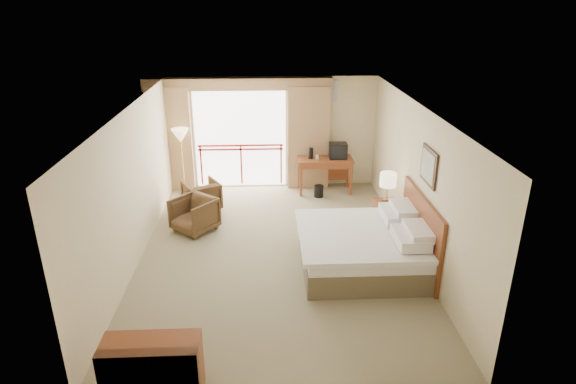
{
  "coord_description": "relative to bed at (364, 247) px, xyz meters",
  "views": [
    {
      "loc": [
        -0.18,
        -7.92,
        4.4
      ],
      "look_at": [
        0.22,
        0.4,
        1.04
      ],
      "focal_mm": 30.0,
      "sensor_mm": 36.0,
      "label": 1
    }
  ],
  "objects": [
    {
      "name": "curtain_left",
      "position": [
        -3.95,
        3.95,
        0.87
      ],
      "size": [
        1.0,
        0.26,
        2.5
      ],
      "primitive_type": "cube",
      "color": "#96704E",
      "rests_on": "wall_back"
    },
    {
      "name": "wastebasket",
      "position": [
        -0.44,
        3.23,
        -0.24
      ],
      "size": [
        0.25,
        0.25,
        0.28
      ],
      "primitive_type": "cylinder",
      "rotation": [
        0.0,
        0.0,
        0.1
      ],
      "color": "black",
      "rests_on": "floor"
    },
    {
      "name": "wall_back",
      "position": [
        -1.5,
        4.1,
        0.97
      ],
      "size": [
        5.0,
        0.0,
        5.0
      ],
      "primitive_type": "plane",
      "rotation": [
        1.57,
        0.0,
        0.0
      ],
      "color": "beige",
      "rests_on": "ground"
    },
    {
      "name": "ceiling",
      "position": [
        -1.5,
        0.6,
        2.32
      ],
      "size": [
        7.0,
        7.0,
        0.0
      ],
      "primitive_type": "plane",
      "rotation": [
        3.14,
        0.0,
        0.0
      ],
      "color": "white",
      "rests_on": "wall_back"
    },
    {
      "name": "table_lamp",
      "position": [
        0.7,
        1.38,
        0.72
      ],
      "size": [
        0.33,
        0.33,
        0.58
      ],
      "rotation": [
        0.0,
        0.0,
        0.28
      ],
      "color": "tan",
      "rests_on": "nightstand"
    },
    {
      "name": "wall_left",
      "position": [
        -4.0,
        0.6,
        0.97
      ],
      "size": [
        0.0,
        7.0,
        7.0
      ],
      "primitive_type": "plane",
      "rotation": [
        1.57,
        0.0,
        1.57
      ],
      "color": "beige",
      "rests_on": "ground"
    },
    {
      "name": "bed",
      "position": [
        0.0,
        0.0,
        0.0
      ],
      "size": [
        2.13,
        2.06,
        0.97
      ],
      "color": "brown",
      "rests_on": "floor"
    },
    {
      "name": "framed_art",
      "position": [
        0.97,
        0.0,
        1.47
      ],
      "size": [
        0.04,
        0.72,
        0.6
      ],
      "color": "black",
      "rests_on": "wall_right"
    },
    {
      "name": "desk",
      "position": [
        -0.26,
        3.63,
        0.28
      ],
      "size": [
        1.3,
        0.63,
        0.85
      ],
      "rotation": [
        0.0,
        0.0,
        0.01
      ],
      "color": "maroon",
      "rests_on": "floor"
    },
    {
      "name": "dresser",
      "position": [
        -3.05,
        -2.82,
        0.0
      ],
      "size": [
        1.13,
        0.48,
        0.75
      ],
      "rotation": [
        0.0,
        0.0,
        -0.07
      ],
      "color": "maroon",
      "rests_on": "floor"
    },
    {
      "name": "balcony_railing",
      "position": [
        -2.3,
        4.06,
        0.44
      ],
      "size": [
        2.09,
        0.03,
        1.02
      ],
      "color": "#A5170E",
      "rests_on": "wall_back"
    },
    {
      "name": "headboard",
      "position": [
        0.96,
        0.0,
        0.27
      ],
      "size": [
        0.06,
        2.1,
        1.3
      ],
      "primitive_type": "cube",
      "color": "maroon",
      "rests_on": "wall_right"
    },
    {
      "name": "cup",
      "position": [
        -0.46,
        3.52,
        0.52
      ],
      "size": [
        0.09,
        0.09,
        0.1
      ],
      "primitive_type": "cylinder",
      "rotation": [
        0.0,
        0.0,
        -0.38
      ],
      "color": "white",
      "rests_on": "desk"
    },
    {
      "name": "hvac_vent",
      "position": [
        -0.2,
        4.07,
        1.97
      ],
      "size": [
        0.5,
        0.04,
        0.5
      ],
      "primitive_type": "cube",
      "color": "silver",
      "rests_on": "wall_back"
    },
    {
      "name": "balcony_door",
      "position": [
        -2.3,
        4.08,
        0.82
      ],
      "size": [
        2.4,
        0.0,
        2.4
      ],
      "primitive_type": "plane",
      "rotation": [
        1.57,
        0.0,
        0.0
      ],
      "color": "white",
      "rests_on": "wall_back"
    },
    {
      "name": "floor",
      "position": [
        -1.5,
        0.6,
        -0.38
      ],
      "size": [
        7.0,
        7.0,
        0.0
      ],
      "primitive_type": "plane",
      "color": "#7E7556",
      "rests_on": "ground"
    },
    {
      "name": "floor_lamp",
      "position": [
        -3.66,
        3.61,
        1.0
      ],
      "size": [
        0.41,
        0.41,
        1.6
      ],
      "rotation": [
        0.0,
        0.0,
        -0.25
      ],
      "color": "tan",
      "rests_on": "floor"
    },
    {
      "name": "nightstand",
      "position": [
        0.7,
        1.33,
        -0.06
      ],
      "size": [
        0.47,
        0.55,
        0.64
      ],
      "primitive_type": "cube",
      "rotation": [
        0.0,
        0.0,
        0.04
      ],
      "color": "maroon",
      "rests_on": "floor"
    },
    {
      "name": "phone",
      "position": [
        0.65,
        1.18,
        0.31
      ],
      "size": [
        0.18,
        0.15,
        0.08
      ],
      "primitive_type": "cube",
      "rotation": [
        0.0,
        0.0,
        0.03
      ],
      "color": "black",
      "rests_on": "nightstand"
    },
    {
      "name": "curtain_right",
      "position": [
        -0.65,
        3.95,
        0.87
      ],
      "size": [
        1.0,
        0.26,
        2.5
      ],
      "primitive_type": "cube",
      "color": "#96704E",
      "rests_on": "wall_back"
    },
    {
      "name": "wall_right",
      "position": [
        1.0,
        0.6,
        0.97
      ],
      "size": [
        0.0,
        7.0,
        7.0
      ],
      "primitive_type": "plane",
      "rotation": [
        1.57,
        0.0,
        -1.57
      ],
      "color": "beige",
      "rests_on": "ground"
    },
    {
      "name": "tv",
      "position": [
        0.04,
        3.56,
        0.65
      ],
      "size": [
        0.41,
        0.33,
        0.37
      ],
      "rotation": [
        0.0,
        0.0,
        0.11
      ],
      "color": "black",
      "rests_on": "desk"
    },
    {
      "name": "armchair_far",
      "position": [
        -3.12,
        2.62,
        -0.38
      ],
      "size": [
        0.97,
        0.98,
        0.66
      ],
      "primitive_type": "imported",
      "rotation": [
        0.0,
        0.0,
        -2.65
      ],
      "color": "#422B17",
      "rests_on": "floor"
    },
    {
      "name": "side_table",
      "position": [
        -3.24,
        2.2,
        -0.02
      ],
      "size": [
        0.48,
        0.48,
        0.53
      ],
      "rotation": [
        0.0,
        0.0,
        0.01
      ],
      "color": "black",
      "rests_on": "floor"
    },
    {
      "name": "book",
      "position": [
        -3.24,
        2.2,
        0.15
      ],
      "size": [
        0.23,
        0.28,
        0.02
      ],
      "primitive_type": "imported",
      "rotation": [
        0.0,
        0.0,
        0.24
      ],
      "color": "white",
      "rests_on": "side_table"
    },
    {
      "name": "armchair_near",
      "position": [
        -3.15,
        1.56,
        -0.38
      ],
      "size": [
        1.07,
        1.08,
        0.7
      ],
      "primitive_type": "imported",
      "rotation": [
        0.0,
        0.0,
        -0.69
      ],
      "color": "#422B17",
      "rests_on": "floor"
    },
    {
      "name": "valance",
      "position": [
        -2.3,
        3.98,
        2.17
      ],
      "size": [
        4.4,
        0.22,
        0.28
      ],
      "primitive_type": "cube",
      "color": "#96704E",
      "rests_on": "wall_back"
    },
    {
      "name": "coffee_maker",
      "position": [
        -0.61,
        3.57,
        0.6
      ],
      "size": [
        0.15,
        0.15,
        0.26
      ],
      "primitive_type": "cylinder",
      "rotation": [
        0.0,
        0.0,
        -0.33
      ],
      "color": "black",
      "rests_on": "desk"
    },
    {
      "name": "wall_front",
      "position": [
        -1.5,
        -2.9,
        0.97
      ],
      "size": [
        5.0,
        0.0,
        5.0
      ],
      "primitive_type": "plane",
      "rotation": [
        -1.57,
        0.0,
        0.0
      ],
      "color": "beige",
      "rests_on": "ground"
    }
  ]
}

